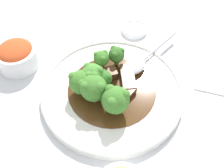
{
  "coord_description": "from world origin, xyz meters",
  "views": [
    {
      "loc": [
        0.32,
        0.13,
        0.47
      ],
      "look_at": [
        0.0,
        0.0,
        0.03
      ],
      "focal_mm": 42.0,
      "sensor_mm": 36.0,
      "label": 1
    }
  ],
  "objects_px": {
    "broccoli_floret_3": "(117,54)",
    "broccoli_floret_2": "(94,88)",
    "broccoli_floret_0": "(115,100)",
    "beef_strip_1": "(123,96)",
    "broccoli_floret_5": "(103,79)",
    "broccoli_floret_6": "(92,74)",
    "main_plate": "(112,91)",
    "sauce_dish": "(134,29)",
    "side_bowl_kimchi": "(16,55)",
    "broccoli_floret_1": "(81,82)",
    "serving_spoon": "(139,63)",
    "beef_strip_0": "(128,77)",
    "broccoli_floret_4": "(101,58)",
    "beef_strip_2": "(105,74)"
  },
  "relations": [
    {
      "from": "serving_spoon",
      "to": "broccoli_floret_0",
      "type": "bearing_deg",
      "value": -1.59
    },
    {
      "from": "broccoli_floret_3",
      "to": "broccoli_floret_5",
      "type": "distance_m",
      "value": 0.07
    },
    {
      "from": "broccoli_floret_3",
      "to": "broccoli_floret_2",
      "type": "bearing_deg",
      "value": -1.74
    },
    {
      "from": "broccoli_floret_0",
      "to": "broccoli_floret_5",
      "type": "height_order",
      "value": "broccoli_floret_0"
    },
    {
      "from": "beef_strip_2",
      "to": "broccoli_floret_6",
      "type": "distance_m",
      "value": 0.04
    },
    {
      "from": "broccoli_floret_3",
      "to": "broccoli_floret_4",
      "type": "bearing_deg",
      "value": -46.8
    },
    {
      "from": "broccoli_floret_0",
      "to": "side_bowl_kimchi",
      "type": "distance_m",
      "value": 0.27
    },
    {
      "from": "beef_strip_1",
      "to": "broccoli_floret_2",
      "type": "bearing_deg",
      "value": -64.18
    },
    {
      "from": "beef_strip_2",
      "to": "broccoli_floret_4",
      "type": "xyz_separation_m",
      "value": [
        -0.02,
        -0.02,
        0.02
      ]
    },
    {
      "from": "beef_strip_0",
      "to": "beef_strip_1",
      "type": "height_order",
      "value": "beef_strip_0"
    },
    {
      "from": "main_plate",
      "to": "beef_strip_2",
      "type": "xyz_separation_m",
      "value": [
        -0.03,
        -0.03,
        0.02
      ]
    },
    {
      "from": "main_plate",
      "to": "broccoli_floret_6",
      "type": "xyz_separation_m",
      "value": [
        0.01,
        -0.04,
        0.04
      ]
    },
    {
      "from": "sauce_dish",
      "to": "broccoli_floret_0",
      "type": "bearing_deg",
      "value": 11.54
    },
    {
      "from": "broccoli_floret_0",
      "to": "broccoli_floret_6",
      "type": "bearing_deg",
      "value": -121.01
    },
    {
      "from": "beef_strip_2",
      "to": "sauce_dish",
      "type": "xyz_separation_m",
      "value": [
        -0.19,
        0.0,
        -0.02
      ]
    },
    {
      "from": "main_plate",
      "to": "broccoli_floret_2",
      "type": "bearing_deg",
      "value": -30.01
    },
    {
      "from": "main_plate",
      "to": "broccoli_floret_4",
      "type": "distance_m",
      "value": 0.08
    },
    {
      "from": "serving_spoon",
      "to": "beef_strip_0",
      "type": "bearing_deg",
      "value": -10.08
    },
    {
      "from": "broccoli_floret_2",
      "to": "broccoli_floret_6",
      "type": "xyz_separation_m",
      "value": [
        -0.03,
        -0.02,
        -0.0
      ]
    },
    {
      "from": "beef_strip_2",
      "to": "broccoli_floret_2",
      "type": "distance_m",
      "value": 0.07
    },
    {
      "from": "broccoli_floret_4",
      "to": "broccoli_floret_5",
      "type": "bearing_deg",
      "value": 28.28
    },
    {
      "from": "beef_strip_0",
      "to": "main_plate",
      "type": "bearing_deg",
      "value": -31.16
    },
    {
      "from": "broccoli_floret_2",
      "to": "sauce_dish",
      "type": "height_order",
      "value": "broccoli_floret_2"
    },
    {
      "from": "beef_strip_1",
      "to": "broccoli_floret_5",
      "type": "relative_size",
      "value": 1.62
    },
    {
      "from": "main_plate",
      "to": "broccoli_floret_0",
      "type": "height_order",
      "value": "broccoli_floret_0"
    },
    {
      "from": "broccoli_floret_1",
      "to": "broccoli_floret_6",
      "type": "distance_m",
      "value": 0.03
    },
    {
      "from": "broccoli_floret_6",
      "to": "serving_spoon",
      "type": "distance_m",
      "value": 0.12
    },
    {
      "from": "beef_strip_2",
      "to": "serving_spoon",
      "type": "xyz_separation_m",
      "value": [
        -0.06,
        0.06,
        -0.0
      ]
    },
    {
      "from": "main_plate",
      "to": "beef_strip_1",
      "type": "height_order",
      "value": "beef_strip_1"
    },
    {
      "from": "broccoli_floret_1",
      "to": "broccoli_floret_6",
      "type": "bearing_deg",
      "value": 151.33
    },
    {
      "from": "beef_strip_1",
      "to": "broccoli_floret_6",
      "type": "relative_size",
      "value": 1.21
    },
    {
      "from": "broccoli_floret_0",
      "to": "broccoli_floret_2",
      "type": "distance_m",
      "value": 0.05
    },
    {
      "from": "broccoli_floret_0",
      "to": "broccoli_floret_5",
      "type": "xyz_separation_m",
      "value": [
        -0.04,
        -0.05,
        -0.01
      ]
    },
    {
      "from": "side_bowl_kimchi",
      "to": "serving_spoon",
      "type": "bearing_deg",
      "value": 108.98
    },
    {
      "from": "beef_strip_1",
      "to": "broccoli_floret_1",
      "type": "xyz_separation_m",
      "value": [
        0.02,
        -0.09,
        0.03
      ]
    },
    {
      "from": "beef_strip_0",
      "to": "serving_spoon",
      "type": "height_order",
      "value": "same"
    },
    {
      "from": "broccoli_floret_1",
      "to": "broccoli_floret_4",
      "type": "distance_m",
      "value": 0.08
    },
    {
      "from": "broccoli_floret_0",
      "to": "broccoli_floret_1",
      "type": "relative_size",
      "value": 1.12
    },
    {
      "from": "broccoli_floret_1",
      "to": "broccoli_floret_5",
      "type": "relative_size",
      "value": 1.3
    },
    {
      "from": "broccoli_floret_0",
      "to": "broccoli_floret_2",
      "type": "bearing_deg",
      "value": -98.97
    },
    {
      "from": "main_plate",
      "to": "broccoli_floret_4",
      "type": "xyz_separation_m",
      "value": [
        -0.05,
        -0.05,
        0.04
      ]
    },
    {
      "from": "main_plate",
      "to": "broccoli_floret_5",
      "type": "distance_m",
      "value": 0.04
    },
    {
      "from": "broccoli_floret_0",
      "to": "broccoli_floret_3",
      "type": "height_order",
      "value": "broccoli_floret_0"
    },
    {
      "from": "beef_strip_1",
      "to": "side_bowl_kimchi",
      "type": "height_order",
      "value": "side_bowl_kimchi"
    },
    {
      "from": "serving_spoon",
      "to": "sauce_dish",
      "type": "relative_size",
      "value": 2.7
    },
    {
      "from": "beef_strip_1",
      "to": "broccoli_floret_0",
      "type": "height_order",
      "value": "broccoli_floret_0"
    },
    {
      "from": "broccoli_floret_5",
      "to": "side_bowl_kimchi",
      "type": "bearing_deg",
      "value": -89.27
    },
    {
      "from": "sauce_dish",
      "to": "beef_strip_1",
      "type": "bearing_deg",
      "value": 13.84
    },
    {
      "from": "main_plate",
      "to": "beef_strip_1",
      "type": "relative_size",
      "value": 4.51
    },
    {
      "from": "broccoli_floret_4",
      "to": "sauce_dish",
      "type": "bearing_deg",
      "value": 173.53
    }
  ]
}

